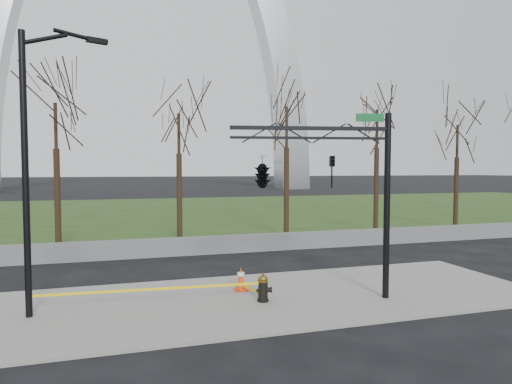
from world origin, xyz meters
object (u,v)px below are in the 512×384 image
object	(u,v)px
fire_hydrant	(263,288)
traffic_cone	(241,279)
traffic_signal_mast	(287,172)
street_light	(34,152)

from	to	relation	value
fire_hydrant	traffic_cone	size ratio (longest dim) A/B	1.10
traffic_cone	traffic_signal_mast	world-z (taller)	traffic_signal_mast
traffic_cone	street_light	distance (m)	7.47
fire_hydrant	traffic_signal_mast	distance (m)	3.71
traffic_cone	traffic_signal_mast	xyz separation A→B (m)	(1.09, -1.50, 3.65)
fire_hydrant	street_light	size ratio (longest dim) A/B	0.11
fire_hydrant	traffic_signal_mast	xyz separation A→B (m)	(0.72, -0.12, 3.64)
fire_hydrant	traffic_cone	world-z (taller)	fire_hydrant
traffic_signal_mast	traffic_cone	bearing A→B (deg)	136.93
fire_hydrant	street_light	world-z (taller)	street_light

